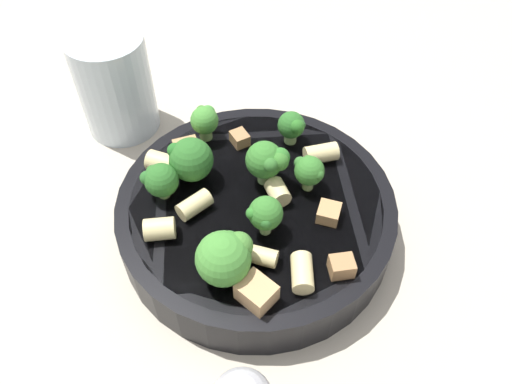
{
  "coord_description": "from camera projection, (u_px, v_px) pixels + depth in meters",
  "views": [
    {
      "loc": [
        0.25,
        0.08,
        0.36
      ],
      "look_at": [
        0.0,
        0.0,
        0.05
      ],
      "focal_mm": 35.0,
      "sensor_mm": 36.0,
      "label": 1
    }
  ],
  "objects": [
    {
      "name": "rigatoni_0",
      "position": [
        321.0,
        153.0,
        0.43
      ],
      "size": [
        0.03,
        0.03,
        0.02
      ],
      "primitive_type": "cylinder",
      "rotation": [
        1.57,
        0.0,
        0.55
      ],
      "color": "beige",
      "rests_on": "pasta_bowl"
    },
    {
      "name": "chicken_chunk_0",
      "position": [
        240.0,
        138.0,
        0.45
      ],
      "size": [
        0.02,
        0.02,
        0.01
      ],
      "primitive_type": "cube",
      "rotation": [
        0.0,
        0.0,
        0.82
      ],
      "color": "#A87A4C",
      "rests_on": "pasta_bowl"
    },
    {
      "name": "broccoli_floret_0",
      "position": [
        292.0,
        126.0,
        0.44
      ],
      "size": [
        0.02,
        0.03,
        0.03
      ],
      "color": "#9EC175",
      "rests_on": "pasta_bowl"
    },
    {
      "name": "rigatoni_2",
      "position": [
        162.0,
        163.0,
        0.43
      ],
      "size": [
        0.02,
        0.03,
        0.02
      ],
      "primitive_type": "cylinder",
      "rotation": [
        1.57,
        0.0,
        3.08
      ],
      "color": "beige",
      "rests_on": "pasta_bowl"
    },
    {
      "name": "rigatoni_5",
      "position": [
        194.0,
        205.0,
        0.4
      ],
      "size": [
        0.03,
        0.03,
        0.01
      ],
      "primitive_type": "cylinder",
      "rotation": [
        1.57,
        0.0,
        1.04
      ],
      "color": "beige",
      "rests_on": "pasta_bowl"
    },
    {
      "name": "drinking_glass",
      "position": [
        117.0,
        90.0,
        0.5
      ],
      "size": [
        0.07,
        0.07,
        0.1
      ],
      "color": "silver",
      "rests_on": "ground_plane"
    },
    {
      "name": "chicken_chunk_2",
      "position": [
        257.0,
        292.0,
        0.35
      ],
      "size": [
        0.03,
        0.03,
        0.02
      ],
      "primitive_type": "cube",
      "rotation": [
        0.0,
        0.0,
        1.15
      ],
      "color": "tan",
      "rests_on": "pasta_bowl"
    },
    {
      "name": "chicken_chunk_1",
      "position": [
        187.0,
        149.0,
        0.44
      ],
      "size": [
        0.03,
        0.03,
        0.01
      ],
      "primitive_type": "cube",
      "rotation": [
        0.0,
        0.0,
        2.22
      ],
      "color": "tan",
      "rests_on": "pasta_bowl"
    },
    {
      "name": "broccoli_floret_6",
      "position": [
        190.0,
        159.0,
        0.41
      ],
      "size": [
        0.04,
        0.04,
        0.04
      ],
      "color": "#9EC175",
      "rests_on": "pasta_bowl"
    },
    {
      "name": "broccoli_floret_7",
      "position": [
        268.0,
        161.0,
        0.4
      ],
      "size": [
        0.03,
        0.04,
        0.04
      ],
      "color": "#9EC175",
      "rests_on": "pasta_bowl"
    },
    {
      "name": "broccoli_floret_3",
      "position": [
        160.0,
        180.0,
        0.4
      ],
      "size": [
        0.03,
        0.03,
        0.03
      ],
      "color": "#84AD60",
      "rests_on": "pasta_bowl"
    },
    {
      "name": "broccoli_floret_1",
      "position": [
        205.0,
        120.0,
        0.44
      ],
      "size": [
        0.03,
        0.03,
        0.03
      ],
      "color": "#84AD60",
      "rests_on": "pasta_bowl"
    },
    {
      "name": "rigatoni_6",
      "position": [
        160.0,
        229.0,
        0.38
      ],
      "size": [
        0.03,
        0.03,
        0.02
      ],
      "primitive_type": "cylinder",
      "rotation": [
        1.57,
        0.0,
        0.42
      ],
      "color": "beige",
      "rests_on": "pasta_bowl"
    },
    {
      "name": "pasta_bowl",
      "position": [
        256.0,
        213.0,
        0.42
      ],
      "size": [
        0.23,
        0.23,
        0.04
      ],
      "color": "black",
      "rests_on": "ground_plane"
    },
    {
      "name": "broccoli_floret_2",
      "position": [
        309.0,
        171.0,
        0.4
      ],
      "size": [
        0.02,
        0.03,
        0.03
      ],
      "color": "#93B766",
      "rests_on": "pasta_bowl"
    },
    {
      "name": "ground_plane",
      "position": [
        256.0,
        229.0,
        0.44
      ],
      "size": [
        2.0,
        2.0,
        0.0
      ],
      "primitive_type": "plane",
      "color": "#BCB29E"
    },
    {
      "name": "chicken_chunk_3",
      "position": [
        342.0,
        266.0,
        0.36
      ],
      "size": [
        0.02,
        0.02,
        0.01
      ],
      "primitive_type": "cube",
      "rotation": [
        0.0,
        0.0,
        2.03
      ],
      "color": "#A87A4C",
      "rests_on": "pasta_bowl"
    },
    {
      "name": "rigatoni_3",
      "position": [
        302.0,
        273.0,
        0.36
      ],
      "size": [
        0.03,
        0.02,
        0.02
      ],
      "primitive_type": "cylinder",
      "rotation": [
        1.57,
        0.0,
        1.88
      ],
      "color": "beige",
      "rests_on": "pasta_bowl"
    },
    {
      "name": "rigatoni_4",
      "position": [
        278.0,
        192.0,
        0.41
      ],
      "size": [
        0.03,
        0.03,
        0.02
      ],
      "primitive_type": "cylinder",
      "rotation": [
        1.57,
        0.0,
        2.24
      ],
      "color": "beige",
      "rests_on": "pasta_bowl"
    },
    {
      "name": "rigatoni_1",
      "position": [
        262.0,
        256.0,
        0.37
      ],
      "size": [
        0.01,
        0.02,
        0.01
      ],
      "primitive_type": "cylinder",
      "rotation": [
        1.57,
        0.0,
        0.01
      ],
      "color": "beige",
      "rests_on": "pasta_bowl"
    },
    {
      "name": "broccoli_floret_4",
      "position": [
        223.0,
        256.0,
        0.35
      ],
      "size": [
        0.04,
        0.04,
        0.04
      ],
      "color": "#9EC175",
      "rests_on": "pasta_bowl"
    },
    {
      "name": "chicken_chunk_4",
      "position": [
        330.0,
        209.0,
        0.4
      ],
      "size": [
        0.02,
        0.02,
        0.01
      ],
      "primitive_type": "cube",
      "rotation": [
        0.0,
        0.0,
        3.14
      ],
      "color": "tan",
      "rests_on": "pasta_bowl"
    },
    {
      "name": "broccoli_floret_5",
      "position": [
        265.0,
        214.0,
        0.37
      ],
      "size": [
        0.03,
        0.03,
        0.04
      ],
      "color": "#9EC175",
      "rests_on": "pasta_bowl"
    }
  ]
}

